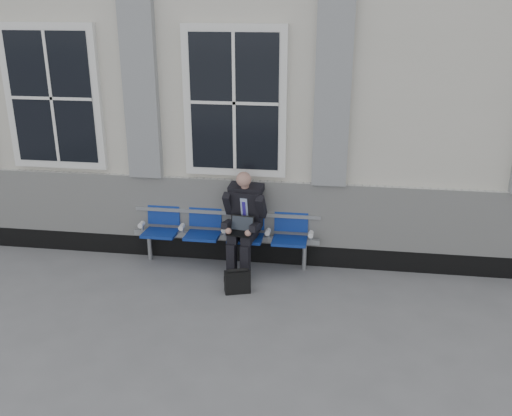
# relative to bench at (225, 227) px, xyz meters

# --- Properties ---
(ground) EXTENTS (70.00, 70.00, 0.00)m
(ground) POSITION_rel_bench_xyz_m (-0.22, -1.32, -0.55)
(ground) COLOR slate
(ground) RESTS_ON ground
(station_building) EXTENTS (14.40, 4.40, 4.49)m
(station_building) POSITION_rel_bench_xyz_m (-0.24, 2.15, 1.67)
(station_building) COLOR beige
(station_building) RESTS_ON ground
(bench) EXTENTS (2.60, 0.47, 0.91)m
(bench) POSITION_rel_bench_xyz_m (0.00, 0.00, 0.00)
(bench) COLOR #9EA0A3
(bench) RESTS_ON ground
(businessman) EXTENTS (0.58, 0.78, 1.40)m
(businessman) POSITION_rel_bench_xyz_m (0.29, -0.13, 0.21)
(businessman) COLOR black
(businessman) RESTS_ON ground
(briefcase) EXTENTS (0.35, 0.23, 0.33)m
(briefcase) POSITION_rel_bench_xyz_m (0.31, -0.80, -0.40)
(briefcase) COLOR black
(briefcase) RESTS_ON ground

